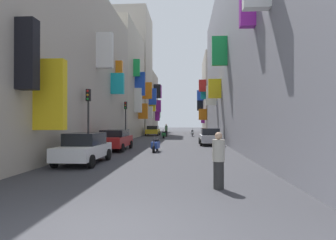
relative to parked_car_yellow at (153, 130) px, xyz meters
The scene contains 19 objects.
ground_plane 8.77m from the parked_car_yellow, 65.95° to the right, with size 140.00×140.00×0.00m, color #38383D.
building_left_near 25.73m from the parked_car_yellow, 100.14° to the right, with size 7.33×26.43×12.32m.
building_left_mid_a 9.45m from the parked_car_yellow, 129.44° to the right, with size 7.39×12.35×14.34m.
building_left_mid_c 12.81m from the parked_car_yellow, 122.37° to the left, with size 7.29×8.98×21.14m.
building_left_far 18.11m from the parked_car_yellow, 104.75° to the left, with size 7.35×10.55×12.10m.
building_right_near 21.68m from the parked_car_yellow, 55.20° to the right, with size 7.29×42.71×17.06m.
building_right_mid_a 14.60m from the parked_car_yellow, 31.01° to the left, with size 7.39×4.36×12.96m.
building_right_mid_b 20.55m from the parked_car_yellow, 53.42° to the left, with size 7.35×12.93×15.22m.
parked_car_yellow is the anchor object (origin of this frame).
parked_car_white 29.31m from the parked_car_yellow, 89.85° to the right, with size 1.87×4.10×1.50m.
parked_car_silver 18.89m from the parked_car_yellow, 67.69° to the right, with size 1.87×3.92×1.48m.
parked_car_red 22.60m from the parked_car_yellow, 90.31° to the right, with size 2.03×4.43×1.46m.
scooter_white 6.38m from the parked_car_yellow, 21.64° to the right, with size 0.47×1.81×1.13m.
scooter_green 7.70m from the parked_car_yellow, 73.27° to the right, with size 0.61×1.91×1.13m.
scooter_blue 23.79m from the parked_car_yellow, 82.80° to the right, with size 0.51×1.87×1.13m.
pedestrian_crossing 34.82m from the parked_car_yellow, 79.93° to the right, with size 0.38×0.38×1.73m.
pedestrian_near_left 4.30m from the parked_car_yellow, 57.82° to the right, with size 0.49×0.49×1.74m.
traffic_light_near_corner 14.60m from the parked_car_yellow, 94.26° to the right, with size 0.26×0.34×4.10m.
traffic_light_far_corner 25.63m from the parked_car_yellow, 92.36° to the right, with size 0.26×0.34×4.10m.
Camera 1 is at (1.56, -5.15, 2.04)m, focal length 30.67 mm.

